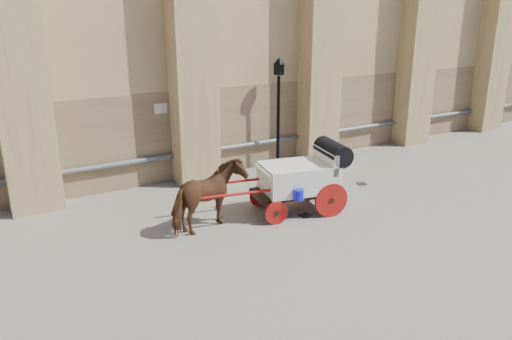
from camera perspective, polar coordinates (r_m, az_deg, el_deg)
ground at (r=14.40m, az=2.77°, el=-4.61°), size 90.00×90.00×0.00m
horse at (r=12.93m, az=-5.43°, el=-3.09°), size 2.32×1.60×1.79m
carriage at (r=14.08m, az=5.49°, el=-0.58°), size 4.66×2.10×1.98m
street_lamp at (r=17.60m, az=2.57°, el=6.76°), size 0.37×0.37×3.95m
drain_grate_near at (r=14.08m, az=5.62°, el=-5.19°), size 0.33×0.33×0.01m
drain_grate_far at (r=16.87m, az=11.97°, el=-1.54°), size 0.42×0.42×0.01m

